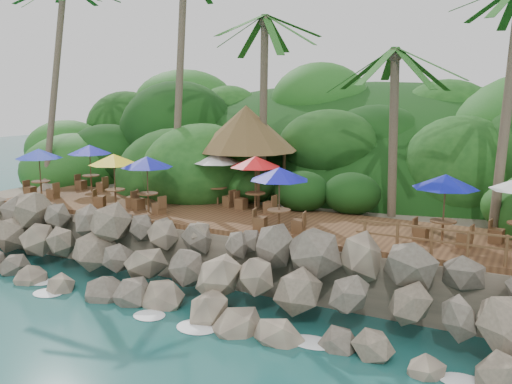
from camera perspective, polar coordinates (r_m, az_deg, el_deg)
The scene contains 10 objects.
ground at distance 19.21m, azimuth -8.59°, elevation -12.94°, with size 140.00×140.00×0.00m, color #19514F.
land_base at distance 32.59m, azimuth 8.23°, elevation -1.26°, with size 32.00×25.20×2.10m, color gray.
jungle_hill at distance 39.81m, azimuth 11.83°, elevation -0.80°, with size 44.80×28.00×15.40m, color #143811.
seawall at distance 20.33m, azimuth -5.32°, elevation -8.06°, with size 29.00×4.00×2.30m, color gray, non-canonical shape.
terrace at distance 23.36m, azimuth 0.00°, elevation -2.90°, with size 26.00×5.00×0.20m, color brown.
jungle_foliage at distance 31.90m, azimuth 7.57°, elevation -3.43°, with size 44.00×16.00×12.00m, color #143811, non-canonical shape.
foam_line at distance 19.42m, azimuth -8.06°, elevation -12.56°, with size 25.20×0.80×0.06m.
palapa at distance 26.85m, azimuth -1.03°, elevation 6.59°, with size 4.97×4.97×4.60m.
dining_clusters at distance 23.05m, azimuth -1.63°, elevation 2.34°, with size 25.71×5.47×2.46m.
railing at distance 18.53m, azimuth 19.36°, elevation -4.79°, with size 6.10×0.10×1.00m.
Camera 1 is at (10.60, -14.12, 7.57)m, focal length 38.75 mm.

